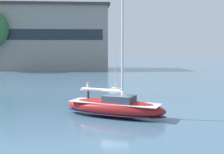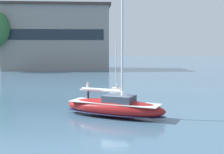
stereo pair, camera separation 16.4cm
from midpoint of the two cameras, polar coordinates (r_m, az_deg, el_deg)
The scene contains 4 objects.
ground_plane at distance 29.47m, azimuth 0.58°, elevation -7.25°, with size 400.00×400.00×0.00m, color #42667F.
waterfront_building at distance 94.46m, azimuth -9.90°, elevation 7.17°, with size 30.98×15.17×18.83m.
sailboat_main at distance 29.28m, azimuth 0.62°, elevation -5.48°, with size 10.09×7.20×13.69m.
sailboat_moored_near_marina at distance 41.36m, azimuth 0.86°, elevation -2.83°, with size 2.43×5.74×7.67m.
Camera 2 is at (-2.28, -28.66, 6.48)m, focal length 50.00 mm.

